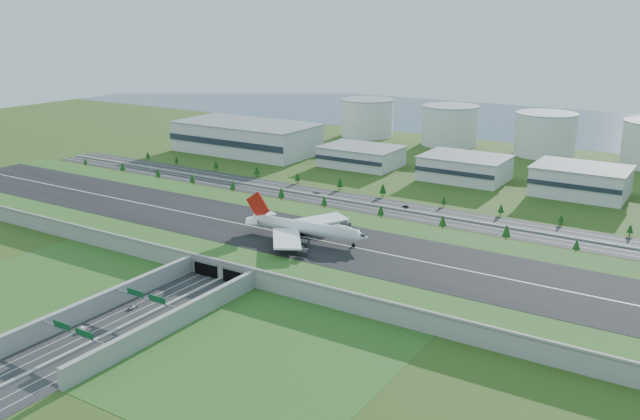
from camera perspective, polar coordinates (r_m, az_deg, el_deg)
The scene contains 23 objects.
ground at distance 349.15m, azimuth -3.02°, elevation -3.22°, with size 1200.00×1200.00×0.00m, color #234515.
airfield_deck at distance 347.72m, azimuth -3.04°, elevation -2.59°, with size 520.00×100.00×9.20m.
underpass_road at distance 278.85m, azimuth -15.02°, elevation -8.27°, with size 38.80×120.40×8.00m.
sign_gantry_near at distance 280.11m, azimuth -14.42°, elevation -7.31°, with size 38.70×0.70×9.80m.
sign_gantry_far at distance 260.00m, azimuth -20.05°, elevation -9.75°, with size 38.70×0.70×9.80m.
north_expressway at distance 426.36m, azimuth 4.36°, elevation 0.42°, with size 560.00×36.00×0.12m, color #28282B.
tree_row at distance 421.96m, azimuth 4.52°, elevation 0.89°, with size 502.25×48.66×8.36m.
hangar_west at distance 588.44m, azimuth -6.20°, elevation 6.07°, with size 120.00×60.00×25.00m, color silver.
hangar_mid_a at distance 533.45m, azimuth 3.50°, elevation 4.52°, with size 58.00×42.00×15.00m, color silver.
hangar_mid_b at distance 498.90m, azimuth 12.09°, elevation 3.46°, with size 58.00×42.00×17.00m, color silver.
hangar_mid_c at distance 478.04m, azimuth 21.09°, elevation 2.28°, with size 58.00×42.00×19.00m, color silver.
fuel_tank_a at distance 663.66m, azimuth 4.00°, elevation 7.74°, with size 50.00×50.00×35.00m, color silver.
fuel_tank_b at distance 628.33m, azimuth 10.88°, elevation 6.99°, with size 50.00×50.00×35.00m, color silver.
fuel_tank_c at distance 603.00m, azimuth 18.43°, elevation 6.06°, with size 50.00×50.00×35.00m, color silver.
bay_water at distance 780.59m, azimuth 17.90°, elevation 7.00°, with size 1200.00×260.00×0.06m, color #364B68.
boeing_747 at distance 335.52m, azimuth -1.18°, elevation -1.49°, with size 69.02×65.03×21.33m.
car_0 at distance 290.42m, azimuth -15.49°, elevation -7.81°, with size 2.02×5.03×1.71m, color #B7B7BC.
car_1 at distance 276.54m, azimuth -19.49°, elevation -9.47°, with size 1.65×4.73×1.56m, color silver.
car_2 at distance 287.85m, azimuth -9.61°, elevation -7.66°, with size 2.57×5.57×1.55m, color #110D45.
car_3 at distance 250.75m, azimuth -19.91°, elevation -12.29°, with size 2.22×5.46×1.59m, color #982C0E.
car_4 at distance 528.11m, azimuth -13.62°, elevation 3.22°, with size 1.73×4.29×1.46m, color slate.
car_5 at distance 422.81m, azimuth 7.21°, elevation 0.30°, with size 1.42×4.08×1.34m, color black.
car_7 at distance 452.83m, azimuth -0.28°, elevation 1.54°, with size 2.21×5.43×1.58m, color silver.
Camera 1 is at (191.00, -267.74, 117.21)m, focal length 38.00 mm.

